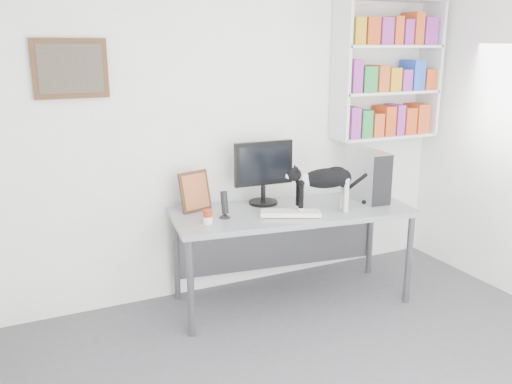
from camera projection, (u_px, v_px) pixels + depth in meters
room at (391, 188)px, 2.78m from camera, size 4.01×4.01×2.70m
bookshelf at (388, 70)px, 4.84m from camera, size 1.03×0.28×1.24m
wall_art at (70, 69)px, 3.83m from camera, size 0.52×0.04×0.42m
desk at (292, 256)px, 4.43m from camera, size 1.98×0.99×0.79m
monitor at (263, 172)px, 4.41m from camera, size 0.51×0.26×0.53m
keyboard at (290, 213)px, 4.17m from camera, size 0.49×0.36×0.04m
pc_tower at (368, 176)px, 4.54m from camera, size 0.22×0.44×0.42m
speaker at (224, 204)px, 4.09m from camera, size 0.11×0.11×0.22m
leaning_print at (195, 191)px, 4.26m from camera, size 0.28×0.18×0.33m
soup_can at (208, 217)px, 3.97m from camera, size 0.10×0.10×0.10m
cat at (324, 190)px, 4.20m from camera, size 0.62×0.28×0.37m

